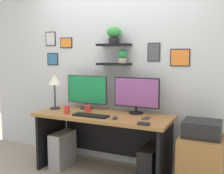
# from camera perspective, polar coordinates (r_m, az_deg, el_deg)

# --- Properties ---
(ground_plane) EXTENTS (8.00, 8.00, 0.00)m
(ground_plane) POSITION_cam_1_polar(r_m,az_deg,el_deg) (3.63, -1.85, -17.33)
(ground_plane) COLOR gray
(back_wall_assembly) EXTENTS (4.40, 0.24, 2.70)m
(back_wall_assembly) POSITION_cam_1_polar(r_m,az_deg,el_deg) (3.71, 1.15, 4.88)
(back_wall_assembly) COLOR silver
(back_wall_assembly) RESTS_ON ground
(desk) EXTENTS (1.70, 0.68, 0.75)m
(desk) POSITION_cam_1_polar(r_m,az_deg,el_deg) (3.49, -1.46, -8.83)
(desk) COLOR #9E6B38
(desk) RESTS_ON ground
(monitor_left) EXTENTS (0.60, 0.18, 0.45)m
(monitor_left) POSITION_cam_1_polar(r_m,az_deg,el_deg) (3.71, -5.27, -0.84)
(monitor_left) COLOR #2D2D33
(monitor_left) RESTS_ON desk
(monitor_right) EXTENTS (0.59, 0.18, 0.45)m
(monitor_right) POSITION_cam_1_polar(r_m,az_deg,el_deg) (3.40, 5.12, -1.52)
(monitor_right) COLOR black
(monitor_right) RESTS_ON desk
(keyboard) EXTENTS (0.44, 0.14, 0.02)m
(keyboard) POSITION_cam_1_polar(r_m,az_deg,el_deg) (3.28, -4.47, -5.95)
(keyboard) COLOR black
(keyboard) RESTS_ON desk
(computer_mouse) EXTENTS (0.06, 0.09, 0.03)m
(computer_mouse) POSITION_cam_1_polar(r_m,az_deg,el_deg) (3.13, 0.61, -6.42)
(computer_mouse) COLOR #2D2D33
(computer_mouse) RESTS_ON desk
(desk_lamp) EXTENTS (0.17, 0.17, 0.47)m
(desk_lamp) POSITION_cam_1_polar(r_m,az_deg,el_deg) (3.74, -11.91, 1.00)
(desk_lamp) COLOR #2D2D33
(desk_lamp) RESTS_ON desk
(cell_phone) EXTENTS (0.08, 0.14, 0.01)m
(cell_phone) POSITION_cam_1_polar(r_m,az_deg,el_deg) (3.17, 7.12, -6.50)
(cell_phone) COLOR #2D2D33
(cell_phone) RESTS_ON desk
(coffee_mug) EXTENTS (0.08, 0.08, 0.09)m
(coffee_mug) POSITION_cam_1_polar(r_m,az_deg,el_deg) (3.50, -5.09, -4.54)
(coffee_mug) COLOR red
(coffee_mug) RESTS_ON desk
(pen_cup) EXTENTS (0.07, 0.07, 0.10)m
(pen_cup) POSITION_cam_1_polar(r_m,az_deg,el_deg) (3.46, -9.41, -4.66)
(pen_cup) COLOR red
(pen_cup) RESTS_ON desk
(scissors_tray) EXTENTS (0.12, 0.08, 0.02)m
(scissors_tray) POSITION_cam_1_polar(r_m,az_deg,el_deg) (2.90, 6.65, -7.62)
(scissors_tray) COLOR black
(scissors_tray) RESTS_ON desk
(drawer_cabinet) EXTENTS (0.44, 0.50, 0.62)m
(drawer_cabinet) POSITION_cam_1_polar(r_m,az_deg,el_deg) (3.17, 18.01, -15.19)
(drawer_cabinet) COLOR #9E6B38
(drawer_cabinet) RESTS_ON ground
(printer) EXTENTS (0.38, 0.34, 0.17)m
(printer) POSITION_cam_1_polar(r_m,az_deg,el_deg) (3.05, 18.29, -8.27)
(printer) COLOR black
(printer) RESTS_ON drawer_cabinet
(computer_tower_left) EXTENTS (0.18, 0.40, 0.45)m
(computer_tower_left) POSITION_cam_1_polar(r_m,az_deg,el_deg) (3.80, -10.26, -12.61)
(computer_tower_left) COLOR #99999E
(computer_tower_left) RESTS_ON ground
(computer_tower_right) EXTENTS (0.18, 0.40, 0.41)m
(computer_tower_right) POSITION_cam_1_polar(r_m,az_deg,el_deg) (3.35, 7.82, -15.71)
(computer_tower_right) COLOR black
(computer_tower_right) RESTS_ON ground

